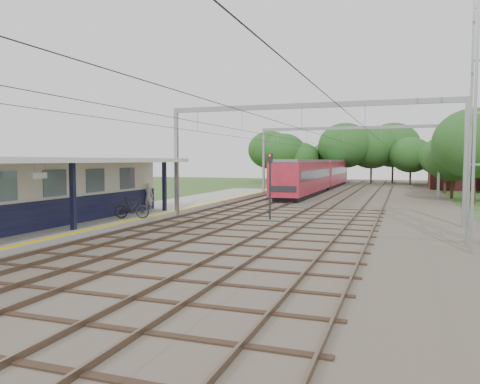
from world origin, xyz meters
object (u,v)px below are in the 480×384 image
at_px(bicycle, 132,208).
at_px(train, 318,174).
at_px(person, 148,196).
at_px(signal_post, 270,180).

bearing_deg(bicycle, train, -27.70).
xyz_separation_m(person, train, (6.60, 27.49, 0.78)).
xyz_separation_m(train, signal_post, (1.85, -27.71, 0.45)).
bearing_deg(signal_post, bicycle, -145.36).
distance_m(person, bicycle, 4.56).
height_order(person, train, train).
bearing_deg(bicycle, signal_post, -78.21).
xyz_separation_m(person, bicycle, (1.45, -4.31, -0.32)).
height_order(bicycle, train, train).
relative_size(train, signal_post, 8.51).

